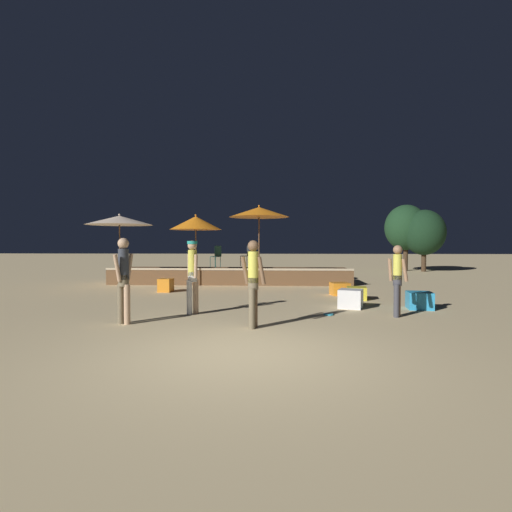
{
  "coord_description": "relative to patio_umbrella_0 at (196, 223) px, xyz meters",
  "views": [
    {
      "loc": [
        0.53,
        -6.03,
        1.69
      ],
      "look_at": [
        0.0,
        4.38,
        1.37
      ],
      "focal_mm": 28.0,
      "sensor_mm": 36.0,
      "label": 1
    }
  ],
  "objects": [
    {
      "name": "cube_seat_4",
      "position": [
        -0.66,
        -2.02,
        -2.28
      ],
      "size": [
        0.5,
        0.5,
        0.46
      ],
      "rotation": [
        0.0,
        0.0,
        -0.13
      ],
      "color": "orange",
      "rests_on": "ground"
    },
    {
      "name": "bistro_chair_0",
      "position": [
        1.91,
        1.71,
        -1.27
      ],
      "size": [
        0.44,
        0.44,
        0.9
      ],
      "rotation": [
        0.0,
        0.0,
        5.09
      ],
      "color": "#2D3338",
      "rests_on": "wooden_deck"
    },
    {
      "name": "background_tree_0",
      "position": [
        12.12,
        8.83,
        -0.15
      ],
      "size": [
        2.49,
        2.49,
        3.73
      ],
      "color": "#3D2B1C",
      "rests_on": "ground"
    },
    {
      "name": "background_tree_1",
      "position": [
        11.26,
        9.52,
        0.17
      ],
      "size": [
        2.56,
        2.56,
        4.1
      ],
      "color": "#3D2B1C",
      "rests_on": "ground"
    },
    {
      "name": "cube_seat_1",
      "position": [
        6.92,
        -5.27,
        -2.29
      ],
      "size": [
        0.68,
        0.68,
        0.44
      ],
      "rotation": [
        0.0,
        0.0,
        -0.13
      ],
      "color": "#2D9EDB",
      "rests_on": "ground"
    },
    {
      "name": "person_0",
      "position": [
        6.0,
        -6.43,
        -1.62
      ],
      "size": [
        0.44,
        0.28,
        1.66
      ],
      "rotation": [
        0.0,
        0.0,
        1.11
      ],
      "color": "#3F3F47",
      "rests_on": "ground"
    },
    {
      "name": "cube_seat_2",
      "position": [
        5.16,
        -5.22,
        -2.26
      ],
      "size": [
        0.74,
        0.74,
        0.49
      ],
      "rotation": [
        0.0,
        0.0,
        -0.33
      ],
      "color": "white",
      "rests_on": "ground"
    },
    {
      "name": "ground_plane",
      "position": [
        2.67,
        -9.72,
        -2.51
      ],
      "size": [
        120.0,
        120.0,
        0.0
      ],
      "primitive_type": "plane",
      "color": "#D1B784"
    },
    {
      "name": "wooden_deck",
      "position": [
        1.27,
        1.3,
        -2.2
      ],
      "size": [
        10.02,
        2.31,
        0.7
      ],
      "color": "brown",
      "rests_on": "ground"
    },
    {
      "name": "person_2",
      "position": [
        2.75,
        -7.82,
        -1.55
      ],
      "size": [
        0.53,
        0.3,
        1.76
      ],
      "rotation": [
        0.0,
        0.0,
        4.48
      ],
      "color": "brown",
      "rests_on": "ground"
    },
    {
      "name": "person_1",
      "position": [
        1.19,
        -6.28,
        -1.51
      ],
      "size": [
        0.34,
        0.39,
        1.76
      ],
      "rotation": [
        0.0,
        0.0,
        3.83
      ],
      "color": "tan",
      "rests_on": "ground"
    },
    {
      "name": "person_3",
      "position": [
        0.0,
        -7.56,
        -1.51
      ],
      "size": [
        0.29,
        0.54,
        1.81
      ],
      "rotation": [
        0.0,
        0.0,
        5.88
      ],
      "color": "#72664C",
      "rests_on": "ground"
    },
    {
      "name": "bistro_chair_1",
      "position": [
        0.71,
        0.87,
        -1.27
      ],
      "size": [
        0.47,
        0.47,
        0.9
      ],
      "rotation": [
        0.0,
        0.0,
        5.7
      ],
      "color": "#1E4C47",
      "rests_on": "wooden_deck"
    },
    {
      "name": "cube_seat_0",
      "position": [
        5.63,
        -3.59,
        -2.32
      ],
      "size": [
        0.66,
        0.66,
        0.38
      ],
      "rotation": [
        0.0,
        0.0,
        -0.16
      ],
      "color": "yellow",
      "rests_on": "ground"
    },
    {
      "name": "patio_umbrella_2",
      "position": [
        2.5,
        0.57,
        0.47
      ],
      "size": [
        2.45,
        2.45,
        3.26
      ],
      "color": "brown",
      "rests_on": "ground"
    },
    {
      "name": "cube_seat_3",
      "position": [
        5.29,
        -2.57,
        -2.3
      ],
      "size": [
        0.64,
        0.64,
        0.41
      ],
      "rotation": [
        0.0,
        0.0,
        0.12
      ],
      "color": "orange",
      "rests_on": "ground"
    },
    {
      "name": "frisbee_disc",
      "position": [
        4.44,
        -6.29,
        -2.49
      ],
      "size": [
        0.23,
        0.23,
        0.03
      ],
      "color": "#33B2D8",
      "rests_on": "ground"
    },
    {
      "name": "patio_umbrella_0",
      "position": [
        0.0,
        0.0,
        0.0
      ],
      "size": [
        2.06,
        2.06,
        2.86
      ],
      "color": "brown",
      "rests_on": "ground"
    },
    {
      "name": "patio_umbrella_1",
      "position": [
        -3.13,
        0.09,
        0.12
      ],
      "size": [
        2.65,
        2.65,
        2.9
      ],
      "color": "brown",
      "rests_on": "ground"
    }
  ]
}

